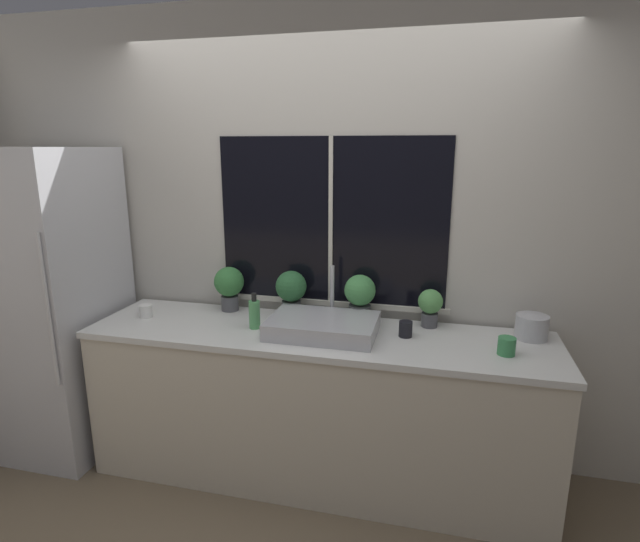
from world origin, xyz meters
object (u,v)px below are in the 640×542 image
refrigerator (49,303)px  potted_plant_far_left (229,285)px  mug_black (406,329)px  kettle (532,326)px  potted_plant_far_right (430,305)px  soap_bottle (254,314)px  potted_plant_center_left (291,290)px  mug_white (146,311)px  sink (323,326)px  mug_green (507,346)px  potted_plant_center_right (360,295)px

refrigerator → potted_plant_far_left: bearing=14.7°
mug_black → kettle: 0.67m
potted_plant_far_left → kettle: (1.75, -0.05, -0.10)m
potted_plant_far_left → mug_black: (1.10, -0.19, -0.12)m
potted_plant_far_right → soap_bottle: 0.99m
potted_plant_center_left → potted_plant_far_right: size_ratio=1.26×
mug_white → kettle: kettle is taller
sink → mug_black: (0.44, 0.06, -0.00)m
mug_green → kettle: size_ratio=0.53×
mug_white → potted_plant_far_left: bearing=29.0°
potted_plant_far_left → potted_plant_far_right: potted_plant_far_left is taller
sink → potted_plant_center_right: size_ratio=2.10×
potted_plant_center_left → soap_bottle: size_ratio=1.35×
potted_plant_center_right → mug_green: 0.85m
potted_plant_far_left → kettle: potted_plant_far_left is taller
soap_bottle → sink: bearing=1.5°
sink → potted_plant_center_left: sink is taller
sink → kettle: (1.10, 0.20, 0.02)m
refrigerator → potted_plant_far_right: 2.32m
potted_plant_center_left → potted_plant_center_right: size_ratio=0.99×
potted_plant_far_left → potted_plant_far_right: 1.22m
refrigerator → mug_green: size_ratio=21.22×
refrigerator → kettle: bearing=4.7°
potted_plant_far_right → kettle: potted_plant_far_right is taller
potted_plant_far_right → soap_bottle: bearing=-164.7°
potted_plant_far_left → mug_white: potted_plant_far_left is taller
potted_plant_center_right → soap_bottle: potted_plant_center_right is taller
potted_plant_far_left → soap_bottle: bearing=-44.6°
sink → potted_plant_far_left: (-0.66, 0.25, 0.12)m
soap_bottle → mug_green: (1.34, -0.05, -0.04)m
mug_white → mug_green: bearing=-2.0°
potted_plant_center_left → potted_plant_center_right: (0.42, 0.00, -0.00)m
kettle → mug_white: bearing=-175.1°
sink → soap_bottle: size_ratio=2.85×
kettle → refrigerator: bearing=-175.3°
sink → kettle: bearing=10.3°
sink → mug_green: bearing=-3.8°
potted_plant_center_right → mug_green: bearing=-21.8°
mug_green → mug_white: bearing=178.0°
potted_plant_far_right → soap_bottle: potted_plant_far_right is taller
refrigerator → potted_plant_far_right: refrigerator is taller
potted_plant_far_left → potted_plant_center_left: potted_plant_far_left is taller
sink → potted_plant_far_right: bearing=24.1°
potted_plant_far_left → potted_plant_center_left: bearing=0.0°
potted_plant_far_right → kettle: size_ratio=1.30×
refrigerator → potted_plant_center_left: (1.49, 0.29, 0.11)m
potted_plant_center_left → mug_green: potted_plant_center_left is taller
kettle → potted_plant_far_right: bearing=174.3°
sink → mug_white: sink is taller
potted_plant_far_left → mug_white: 0.52m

